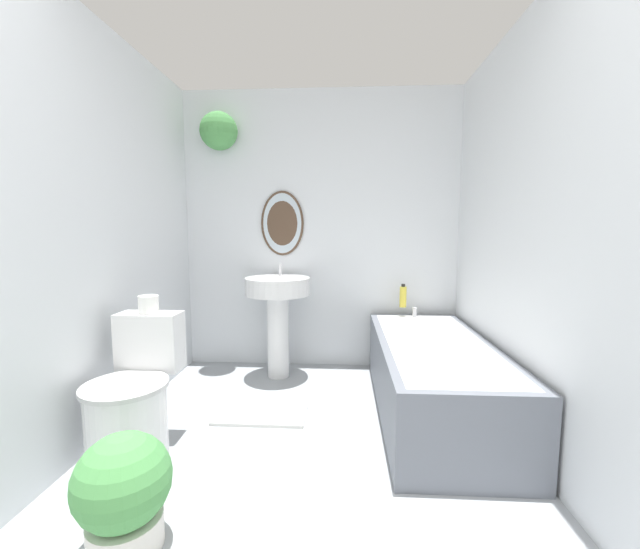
{
  "coord_description": "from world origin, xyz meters",
  "views": [
    {
      "loc": [
        0.2,
        -0.53,
        1.21
      ],
      "look_at": [
        0.06,
        1.8,
        0.94
      ],
      "focal_mm": 22.0,
      "sensor_mm": 36.0,
      "label": 1
    }
  ],
  "objects_px": {
    "shampoo_bottle": "(403,296)",
    "potted_plant": "(124,490)",
    "toilet_paper_roll": "(148,304)",
    "toilet": "(133,403)",
    "pedestal_sink": "(278,304)",
    "bathtub": "(434,375)"
  },
  "relations": [
    {
      "from": "shampoo_bottle",
      "to": "toilet_paper_roll",
      "type": "bearing_deg",
      "value": -144.38
    },
    {
      "from": "potted_plant",
      "to": "bathtub",
      "type": "bearing_deg",
      "value": 40.4
    },
    {
      "from": "pedestal_sink",
      "to": "bathtub",
      "type": "relative_size",
      "value": 0.55
    },
    {
      "from": "toilet",
      "to": "toilet_paper_roll",
      "type": "height_order",
      "value": "toilet_paper_roll"
    },
    {
      "from": "shampoo_bottle",
      "to": "potted_plant",
      "type": "distance_m",
      "value": 2.42
    },
    {
      "from": "pedestal_sink",
      "to": "potted_plant",
      "type": "distance_m",
      "value": 1.86
    },
    {
      "from": "toilet",
      "to": "potted_plant",
      "type": "xyz_separation_m",
      "value": [
        0.29,
        -0.6,
        -0.06
      ]
    },
    {
      "from": "pedestal_sink",
      "to": "toilet_paper_roll",
      "type": "height_order",
      "value": "pedestal_sink"
    },
    {
      "from": "pedestal_sink",
      "to": "potted_plant",
      "type": "bearing_deg",
      "value": -99.14
    },
    {
      "from": "toilet",
      "to": "shampoo_bottle",
      "type": "relative_size",
      "value": 3.74
    },
    {
      "from": "pedestal_sink",
      "to": "toilet",
      "type": "bearing_deg",
      "value": -115.77
    },
    {
      "from": "toilet",
      "to": "potted_plant",
      "type": "distance_m",
      "value": 0.67
    },
    {
      "from": "toilet_paper_roll",
      "to": "pedestal_sink",
      "type": "bearing_deg",
      "value": 59.5
    },
    {
      "from": "pedestal_sink",
      "to": "shampoo_bottle",
      "type": "xyz_separation_m",
      "value": [
        1.04,
        0.18,
        0.04
      ]
    },
    {
      "from": "shampoo_bottle",
      "to": "toilet_paper_roll",
      "type": "xyz_separation_m",
      "value": [
        -1.62,
        -1.16,
        0.14
      ]
    },
    {
      "from": "toilet",
      "to": "toilet_paper_roll",
      "type": "xyz_separation_m",
      "value": [
        0.0,
        0.22,
        0.49
      ]
    },
    {
      "from": "pedestal_sink",
      "to": "potted_plant",
      "type": "height_order",
      "value": "pedestal_sink"
    },
    {
      "from": "pedestal_sink",
      "to": "bathtub",
      "type": "xyz_separation_m",
      "value": [
        1.14,
        -0.59,
        -0.35
      ]
    },
    {
      "from": "pedestal_sink",
      "to": "bathtub",
      "type": "distance_m",
      "value": 1.33
    },
    {
      "from": "toilet_paper_roll",
      "to": "shampoo_bottle",
      "type": "bearing_deg",
      "value": 35.62
    },
    {
      "from": "pedestal_sink",
      "to": "shampoo_bottle",
      "type": "relative_size",
      "value": 4.7
    },
    {
      "from": "pedestal_sink",
      "to": "toilet_paper_roll",
      "type": "xyz_separation_m",
      "value": [
        -0.58,
        -0.98,
        0.18
      ]
    }
  ]
}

